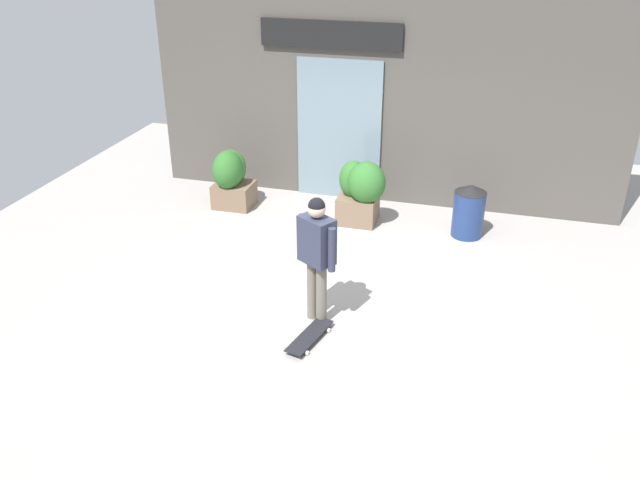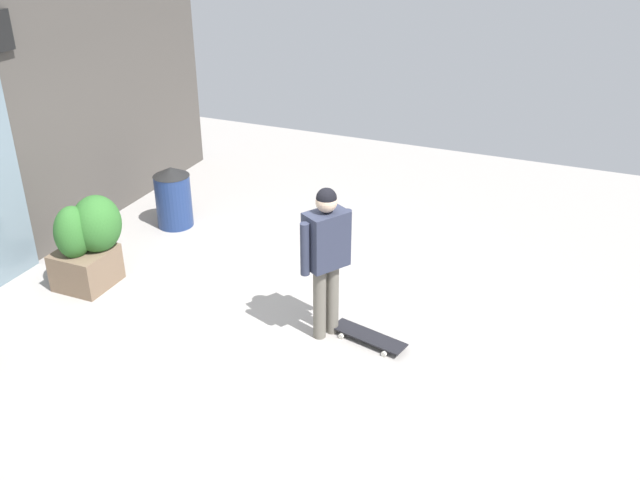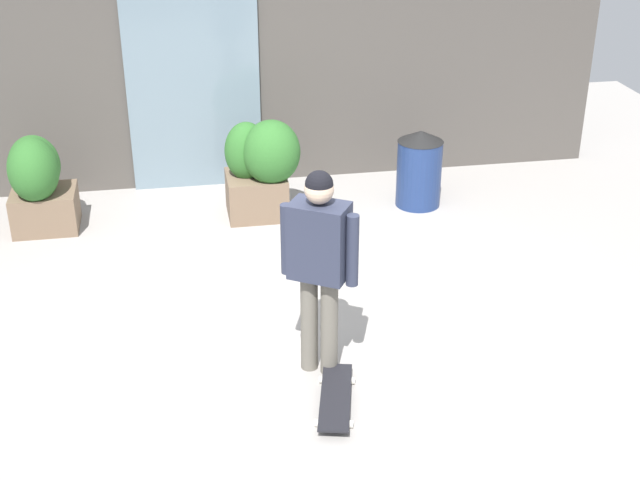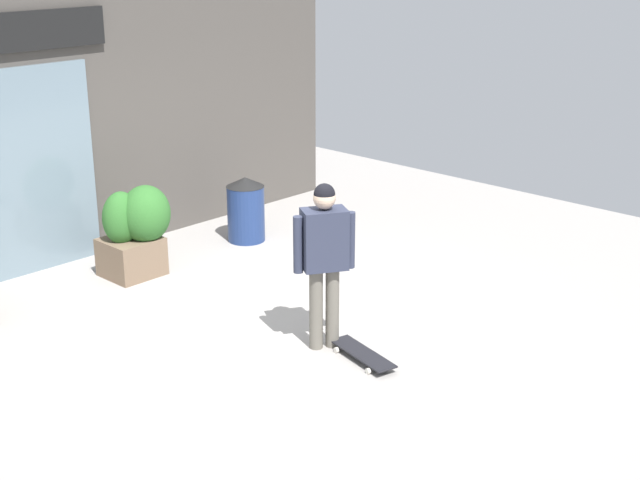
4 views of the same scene
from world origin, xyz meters
name	(u,v)px [view 2 (image 2 of 4)]	position (x,y,z in m)	size (l,w,h in m)	color
ground_plane	(245,314)	(0.00, 0.00, 0.00)	(12.00, 12.00, 0.00)	#9E9993
skateboarder	(326,249)	(-0.01, -0.95, 0.99)	(0.52, 0.44, 1.63)	#666056
skateboard	(369,336)	(0.03, -1.40, 0.06)	(0.40, 0.83, 0.08)	black
planter_box_right	(88,241)	(-0.11, 1.92, 0.55)	(0.76, 0.67, 1.06)	brown
trash_bin	(173,197)	(1.58, 1.92, 0.42)	(0.49, 0.49, 0.84)	navy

